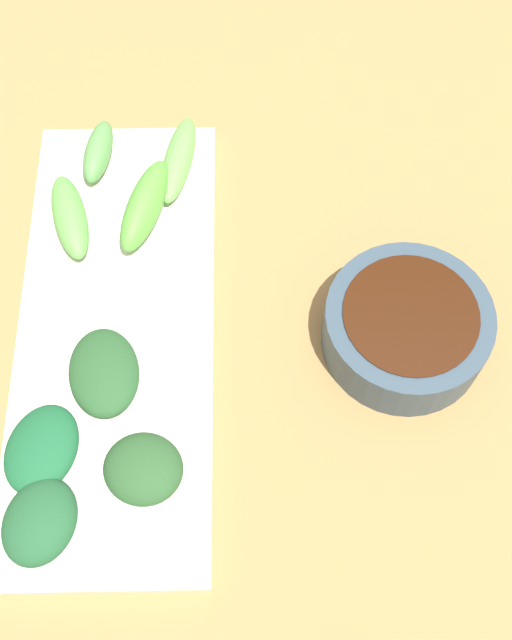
% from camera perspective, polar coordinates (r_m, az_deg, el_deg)
% --- Properties ---
extents(tabletop, '(2.10, 2.10, 0.02)m').
position_cam_1_polar(tabletop, '(0.62, -0.62, -3.01)').
color(tabletop, '#A07B48').
rests_on(tabletop, ground).
extents(sauce_bowl, '(0.12, 0.12, 0.05)m').
position_cam_1_polar(sauce_bowl, '(0.60, 10.35, -0.48)').
color(sauce_bowl, '#364958').
rests_on(sauce_bowl, tabletop).
extents(serving_plate, '(0.15, 0.38, 0.01)m').
position_cam_1_polar(serving_plate, '(0.62, -10.03, -0.76)').
color(serving_plate, silver).
rests_on(serving_plate, tabletop).
extents(broccoli_leafy_0, '(0.06, 0.08, 0.02)m').
position_cam_1_polar(broccoli_leafy_0, '(0.59, -10.92, -3.67)').
color(broccoli_leafy_0, '#27542A').
rests_on(broccoli_leafy_0, serving_plate).
extents(broccoli_leafy_1, '(0.07, 0.07, 0.02)m').
position_cam_1_polar(broccoli_leafy_1, '(0.56, -8.21, -10.36)').
color(broccoli_leafy_1, '#29532A').
rests_on(broccoli_leafy_1, serving_plate).
extents(broccoli_leafy_2, '(0.06, 0.07, 0.02)m').
position_cam_1_polar(broccoli_leafy_2, '(0.57, -15.28, -13.58)').
color(broccoli_leafy_2, '#21562F').
rests_on(broccoli_leafy_2, serving_plate).
extents(broccoli_stalk_3, '(0.03, 0.07, 0.02)m').
position_cam_1_polar(broccoli_stalk_3, '(0.70, -11.28, 11.57)').
color(broccoli_stalk_3, '#5D9E50').
rests_on(broccoli_stalk_3, serving_plate).
extents(broccoli_stalk_4, '(0.05, 0.08, 0.02)m').
position_cam_1_polar(broccoli_stalk_4, '(0.66, -13.21, 7.10)').
color(broccoli_stalk_4, '#64B54E').
rests_on(broccoli_stalk_4, serving_plate).
extents(broccoli_stalk_5, '(0.04, 0.09, 0.02)m').
position_cam_1_polar(broccoli_stalk_5, '(0.68, -5.71, 11.19)').
color(broccoli_stalk_5, '#6CB553').
rests_on(broccoli_stalk_5, serving_plate).
extents(broccoli_stalk_6, '(0.05, 0.09, 0.03)m').
position_cam_1_polar(broccoli_stalk_6, '(0.65, -8.05, 8.03)').
color(broccoli_stalk_6, '#5CAF3F').
rests_on(broccoli_stalk_6, serving_plate).
extents(broccoli_leafy_7, '(0.06, 0.08, 0.02)m').
position_cam_1_polar(broccoli_leafy_7, '(0.58, -15.14, -8.79)').
color(broccoli_leafy_7, '#1A5C33').
rests_on(broccoli_leafy_7, serving_plate).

